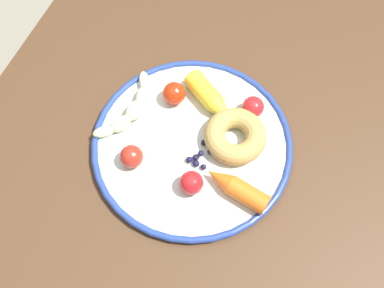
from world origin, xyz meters
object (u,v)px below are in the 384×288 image
tomato_extra (253,107)px  carrot_orange (236,188)px  tomato_near (191,183)px  tomato_far (132,156)px  tomato_mid (174,93)px  dining_table (181,183)px  donut (235,136)px  carrot_yellow (211,99)px  banana (131,109)px  plate (192,145)px  blueberry_pile (200,157)px

tomato_extra → carrot_orange: bearing=9.4°
tomato_near → tomato_far: bearing=-92.6°
carrot_orange → tomato_near: tomato_near is taller
carrot_orange → tomato_mid: 0.21m
tomato_near → tomato_far: 0.11m
dining_table → donut: 0.16m
carrot_orange → carrot_yellow: carrot_yellow is taller
dining_table → banana: size_ratio=6.42×
donut → plate: bearing=-62.5°
banana → carrot_orange: size_ratio=1.44×
carrot_orange → tomato_mid: tomato_mid is taller
carrot_yellow → blueberry_pile: bearing=11.6°
blueberry_pile → donut: bearing=141.9°
plate → donut: 0.08m
donut → blueberry_pile: 0.07m
plate → carrot_orange: 0.12m
dining_table → tomato_near: 0.13m
plate → tomato_near: bearing=21.8°
dining_table → blueberry_pile: (-0.02, 0.03, 0.11)m
tomato_near → tomato_mid: 0.18m
tomato_far → tomato_extra: same height
banana → carrot_yellow: carrot_yellow is taller
dining_table → carrot_yellow: carrot_yellow is taller
donut → tomato_mid: (-0.04, -0.13, 0.00)m
tomato_extra → donut: bearing=-8.2°
tomato_far → tomato_extra: 0.23m
dining_table → tomato_mid: 0.18m
donut → tomato_extra: 0.07m
carrot_yellow → blueberry_pile: carrot_yellow is taller
plate → tomato_far: size_ratio=8.81×
blueberry_pile → tomato_mid: tomato_mid is taller
plate → tomato_far: 0.11m
dining_table → banana: (-0.06, -0.12, 0.11)m
dining_table → carrot_orange: carrot_orange is taller
tomato_extra → plate: bearing=-37.1°
dining_table → tomato_mid: tomato_mid is taller
dining_table → banana: 0.18m
tomato_mid → banana: bearing=-47.9°
donut → tomato_mid: tomato_mid is taller
carrot_orange → tomato_extra: size_ratio=2.99×
banana → tomato_near: size_ratio=4.18×
plate → blueberry_pile: blueberry_pile is taller
blueberry_pile → tomato_extra: size_ratio=1.35×
tomato_near → tomato_far: (-0.01, -0.11, -0.00)m
plate → carrot_yellow: 0.09m
carrot_yellow → tomato_extra: bearing=99.4°
banana → tomato_mid: tomato_mid is taller
carrot_orange → donut: 0.10m
blueberry_pile → tomato_mid: size_ratio=1.27×
carrot_orange → donut: bearing=-158.3°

